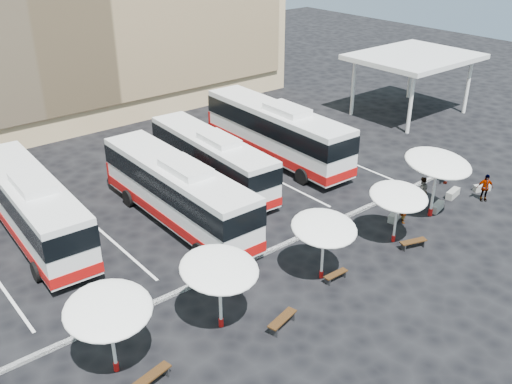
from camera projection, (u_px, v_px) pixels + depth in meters
ground at (278, 255)px, 29.60m from camera, size 120.00×120.00×0.00m
service_canopy at (414, 58)px, 47.99m from camera, size 10.00×8.00×5.20m
curb_divider at (271, 250)px, 29.91m from camera, size 34.00×0.25×0.15m
bay_lines at (192, 201)px, 35.14m from camera, size 24.15×12.00×0.01m
bus_0 at (32, 205)px, 30.32m from camera, size 3.28×12.41×3.90m
bus_1 at (177, 190)px, 31.87m from camera, size 3.02×12.54×3.97m
bus_2 at (211, 158)px, 36.37m from camera, size 3.11×11.63×3.66m
bus_3 at (276, 130)px, 40.19m from camera, size 3.37×13.27×4.19m
sunshade_0 at (108, 310)px, 20.90m from camera, size 4.10×4.13×3.45m
sunshade_1 at (219, 269)px, 23.26m from camera, size 3.80×3.84×3.45m
sunshade_2 at (324, 228)px, 26.57m from camera, size 3.64×3.67×3.27m
sunshade_3 at (399, 196)px, 29.64m from camera, size 4.03×4.05×3.19m
sunshade_4 at (438, 163)px, 31.95m from camera, size 4.21×4.25×3.94m
wood_bench_0 at (152, 377)px, 21.36m from camera, size 1.69×0.75×0.50m
wood_bench_1 at (282, 320)px, 24.31m from camera, size 1.70×0.83×0.50m
wood_bench_2 at (336, 275)px, 27.44m from camera, size 1.35×0.40×0.41m
wood_bench_3 at (413, 242)px, 30.06m from camera, size 1.54×0.85×0.46m
conc_bench_0 at (395, 216)px, 32.92m from camera, size 1.37×0.81×0.49m
conc_bench_1 at (437, 207)px, 33.92m from camera, size 1.25×0.66×0.44m
conc_bench_2 at (453, 193)px, 35.51m from camera, size 1.30×0.64×0.47m
conc_bench_3 at (482, 188)px, 36.29m from camera, size 1.15×0.78×0.41m
passenger_0 at (405, 209)px, 32.38m from camera, size 0.71×0.71×1.67m
passenger_1 at (422, 191)px, 34.24m from camera, size 1.12×1.06×1.83m
passenger_2 at (485, 188)px, 34.79m from camera, size 1.07×0.97×1.75m
passenger_3 at (446, 171)px, 37.01m from camera, size 1.32×1.11×1.77m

